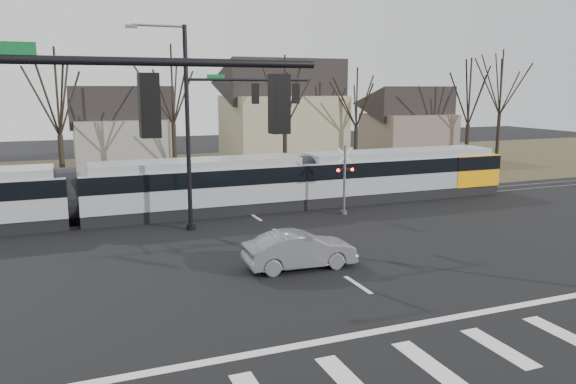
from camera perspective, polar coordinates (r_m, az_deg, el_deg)
name	(u,v)px	position (r m, az deg, el deg)	size (l,w,h in m)	color
ground	(386,304)	(19.63, 9.97, -11.12)	(140.00, 140.00, 0.00)	black
grass_verge	(189,173)	(48.97, -10.02, 1.92)	(140.00, 28.00, 0.01)	#38331E
crosswalk	(464,355)	(16.66, 17.46, -15.52)	(27.00, 2.60, 0.01)	silver
stop_line	(417,324)	(18.24, 13.00, -12.94)	(28.00, 0.35, 0.01)	silver
lane_dashes	(245,210)	(33.70, -4.42, -1.82)	(0.18, 30.00, 0.01)	silver
rail_pair	(246,210)	(33.50, -4.31, -1.85)	(90.00, 1.52, 0.06)	#59595E
tram	(195,185)	(32.62, -9.48, 0.73)	(41.66, 3.09, 3.16)	gray
sedan	(300,250)	(22.78, 1.21, -5.90)	(4.61, 1.77, 1.50)	slate
signal_pole_near_left	(22,186)	(9.58, -25.40, 0.60)	(9.28, 0.44, 10.20)	black
signal_pole_far	(219,118)	(28.93, -7.07, 7.49)	(9.28, 0.44, 10.20)	black
rail_crossing_signal	(344,182)	(32.30, 5.76, 1.01)	(1.08, 0.36, 4.00)	#59595B
tree_row	(230,117)	(43.13, -5.96, 7.55)	(59.20, 7.20, 10.00)	black
house_b	(122,125)	(51.76, -16.54, 6.52)	(8.64, 7.56, 7.65)	gray
house_c	(282,110)	(51.98, -0.59, 8.36)	(10.80, 8.64, 10.10)	gray
house_d	(408,119)	(60.78, 12.12, 7.24)	(8.64, 7.56, 7.65)	#68574C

